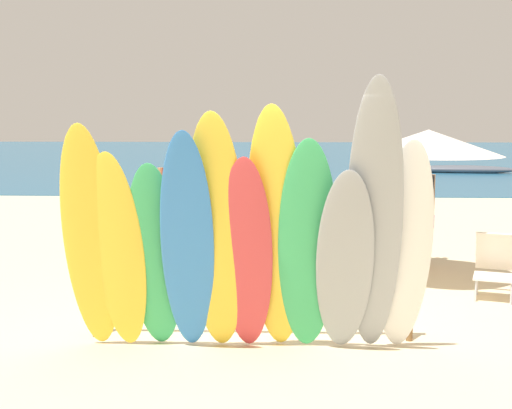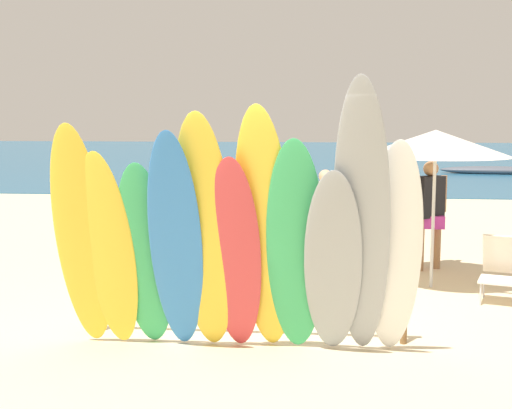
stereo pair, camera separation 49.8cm
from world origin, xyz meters
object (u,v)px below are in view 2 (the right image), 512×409
Objects in this scene: beachgoer_by_water at (325,210)px; beach_chair_red at (502,267)px; surfboard_blue_3 at (176,246)px; beachgoer_midbeach at (430,207)px; surfboard_rack at (244,293)px; surfboard_yellow_6 at (265,234)px; surfboard_green_7 at (296,250)px; surfboard_grey_9 at (362,225)px; surfboard_yellow_1 at (109,252)px; beach_umbrella at (436,143)px; surfboard_grey_8 at (333,265)px; distant_boat at (495,170)px; surfboard_yellow_4 at (205,237)px; surfboard_red_5 at (235,257)px; surfboard_green_2 at (145,258)px; surfboard_yellow_0 at (82,240)px; surfboard_white_10 at (395,251)px; beachgoer_strolling at (190,195)px; beachgoer_near_rack at (400,180)px.

beach_chair_red is at bearing -151.23° from beachgoer_by_water.
surfboard_blue_3 is 5.17m from beachgoer_midbeach.
surfboard_blue_3 is at bearing 140.99° from beachgoer_by_water.
surfboard_rack is 0.98m from surfboard_yellow_6.
surfboard_yellow_6 is 0.33m from surfboard_green_7.
beachgoer_midbeach is (1.22, 4.28, -0.39)m from surfboard_grey_9.
beach_umbrella is at bearing 42.31° from surfboard_yellow_1.
beach_umbrella is (-0.11, -1.11, 1.01)m from beachgoer_midbeach.
distant_boat is (6.55, 21.85, -0.79)m from surfboard_grey_8.
surfboard_yellow_4 is 1.19× the size of surfboard_red_5.
surfboard_blue_3 is 0.83× the size of surfboard_grey_9.
surfboard_red_5 is 1.24m from surfboard_grey_9.
beach_chair_red is 0.39× the size of beach_umbrella.
surfboard_grey_8 is (1.81, -0.08, -0.02)m from surfboard_green_2.
surfboard_grey_9 is (0.90, -0.15, 0.12)m from surfboard_yellow_6.
surfboard_yellow_4 is at bearing -5.09° from surfboard_yellow_0.
surfboard_grey_8 is 0.90× the size of surfboard_white_10.
beach_umbrella is at bearing 76.56° from surfboard_grey_9.
surfboard_green_2 is 0.71× the size of surfboard_grey_9.
surfboard_red_5 is (0.28, 0.06, -0.20)m from surfboard_yellow_4.
surfboard_yellow_0 is 5.71m from beachgoer_midbeach.
surfboard_grey_9 is 5.94m from beachgoer_strolling.
surfboard_yellow_4 is 1.47m from surfboard_grey_9.
surfboard_yellow_4 is at bearing -125.56° from beach_chair_red.
distant_boat is at bearing 66.02° from surfboard_blue_3.
surfboard_red_5 reaches higher than beachgoer_near_rack.
beach_umbrella is at bearing 27.61° from beachgoer_near_rack.
surfboard_green_7 is (1.80, 0.01, 0.06)m from surfboard_yellow_1.
beach_umbrella is at bearing 53.33° from surfboard_red_5.
surfboard_rack is 3.57m from beach_chair_red.
surfboard_yellow_0 reaches higher than beach_chair_red.
surfboard_grey_9 is (0.25, -0.11, 0.40)m from surfboard_grey_8.
surfboard_yellow_0 is 9.27m from beachgoer_near_rack.
surfboard_red_5 is at bearing 2.33° from surfboard_yellow_1.
surfboard_grey_8 is (0.35, -0.04, -0.13)m from surfboard_green_7.
beachgoer_near_rack is at bearing 87.81° from surfboard_grey_9.
distant_boat is at bearing 79.87° from surfboard_grey_9.
surfboard_yellow_6 reaches higher than beachgoer_strolling.
surfboard_yellow_0 reaches higher than beachgoer_by_water.
surfboard_red_5 is at bearing -2.52° from surfboard_yellow_0.
surfboard_yellow_4 is 0.59× the size of distant_boat.
surfboard_yellow_0 is 0.93m from surfboard_blue_3.
surfboard_yellow_6 is (1.17, -0.04, 0.26)m from surfboard_green_2.
surfboard_red_5 is 1.04× the size of surfboard_grey_8.
distant_boat is (8.70, 21.82, -0.86)m from surfboard_yellow_1.
surfboard_yellow_6 is 0.92m from surfboard_grey_9.
surfboard_yellow_6 is 1.52× the size of beachgoer_near_rack.
surfboard_yellow_4 is 5.36m from beachgoer_strolling.
surfboard_red_5 is 2.56× the size of beach_chair_red.
surfboard_yellow_1 is 1.80m from surfboard_green_7.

